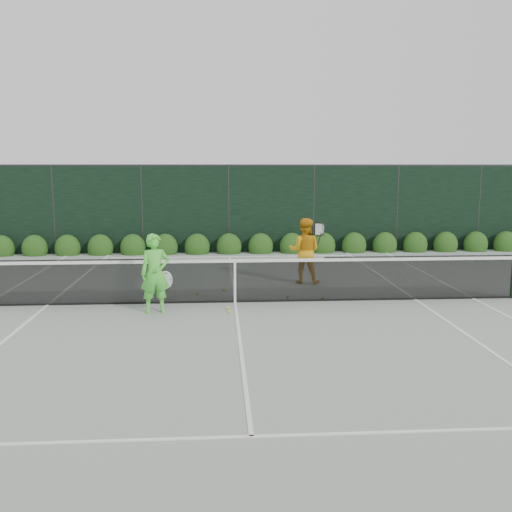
{
  "coord_description": "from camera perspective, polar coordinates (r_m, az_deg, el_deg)",
  "views": [
    {
      "loc": [
        -0.35,
        -12.43,
        3.05
      ],
      "look_at": [
        0.49,
        0.3,
        1.0
      ],
      "focal_mm": 40.0,
      "sensor_mm": 36.0,
      "label": 1
    }
  ],
  "objects": [
    {
      "name": "windscreen_fence",
      "position": [
        9.85,
        -1.69,
        0.16
      ],
      "size": [
        32.0,
        21.07,
        3.06
      ],
      "color": "black",
      "rests_on": "ground"
    },
    {
      "name": "hedge_row",
      "position": [
        19.78,
        -2.71,
        0.93
      ],
      "size": [
        31.66,
        0.65,
        0.94
      ],
      "color": "#16380F",
      "rests_on": "ground"
    },
    {
      "name": "player_woman",
      "position": [
        11.95,
        -10.05,
        -1.74
      ],
      "size": [
        0.69,
        0.53,
        1.65
      ],
      "rotation": [
        0.0,
        0.0,
        0.25
      ],
      "color": "#52DA3F",
      "rests_on": "ground"
    },
    {
      "name": "tennis_net",
      "position": [
        12.69,
        -2.23,
        -2.33
      ],
      "size": [
        12.9,
        0.1,
        1.07
      ],
      "color": "black",
      "rests_on": "ground"
    },
    {
      "name": "player_man",
      "position": [
        14.78,
        4.88,
        0.53
      ],
      "size": [
        0.98,
        0.83,
        1.7
      ],
      "rotation": [
        0.0,
        0.0,
        2.88
      ],
      "color": "orange",
      "rests_on": "ground"
    },
    {
      "name": "court_lines",
      "position": [
        12.8,
        -2.1,
        -4.63
      ],
      "size": [
        11.03,
        23.83,
        0.01
      ],
      "color": "white",
      "rests_on": "ground"
    },
    {
      "name": "tennis_balls",
      "position": [
        12.95,
        -0.8,
        -4.34
      ],
      "size": [
        2.96,
        2.13,
        0.07
      ],
      "color": "#CADA30",
      "rests_on": "ground"
    },
    {
      "name": "ground",
      "position": [
        12.8,
        -2.1,
        -4.66
      ],
      "size": [
        80.0,
        80.0,
        0.0
      ],
      "primitive_type": "plane",
      "color": "gray",
      "rests_on": "ground"
    }
  ]
}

